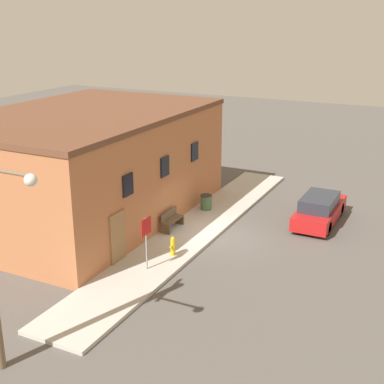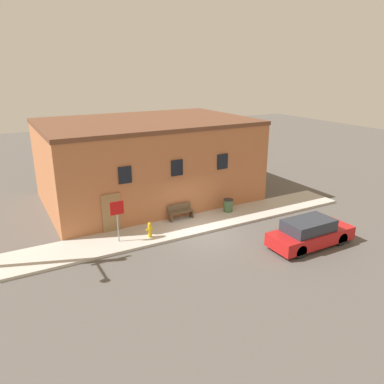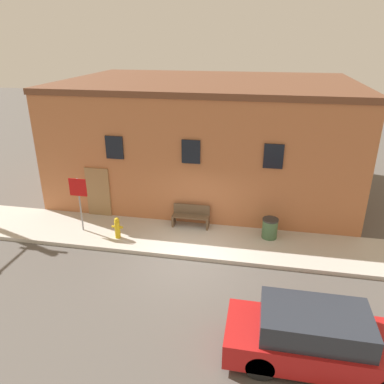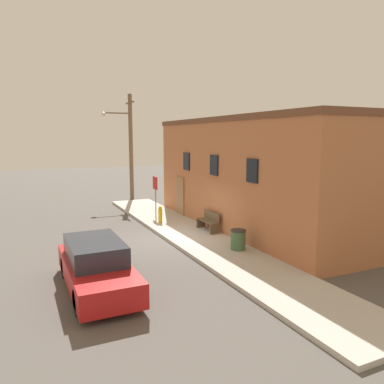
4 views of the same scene
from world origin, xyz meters
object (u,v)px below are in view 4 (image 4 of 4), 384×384
at_px(utility_pole, 129,143).
at_px(parked_car, 96,266).
at_px(fire_hydrant, 160,214).
at_px(bench, 209,221).
at_px(trash_bin, 238,239).
at_px(stop_sign, 155,188).

bearing_deg(utility_pole, parked_car, -19.22).
height_order(fire_hydrant, utility_pole, utility_pole).
distance_m(bench, trash_bin, 3.05).
xyz_separation_m(fire_hydrant, bench, (2.49, 1.41, 0.01)).
bearing_deg(parked_car, fire_hydrant, 146.44).
bearing_deg(fire_hydrant, utility_pole, 174.18).
relative_size(trash_bin, parked_car, 0.17).
bearing_deg(stop_sign, fire_hydrant, -11.04).
relative_size(stop_sign, parked_car, 0.48).
relative_size(utility_pole, parked_car, 1.64).
bearing_deg(bench, parked_car, -54.51).
distance_m(fire_hydrant, trash_bin, 5.62).
relative_size(trash_bin, utility_pole, 0.10).
xyz_separation_m(stop_sign, parked_car, (8.17, -4.70, -0.96)).
bearing_deg(stop_sign, parked_car, -29.90).
xyz_separation_m(stop_sign, utility_pole, (-6.92, 0.56, 2.27)).
relative_size(bench, parked_car, 0.32).
height_order(bench, trash_bin, bench).
relative_size(fire_hydrant, bench, 0.57).
distance_m(bench, parked_car, 7.14).
distance_m(stop_sign, parked_car, 9.48).
xyz_separation_m(stop_sign, trash_bin, (7.06, 0.78, -1.10)).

